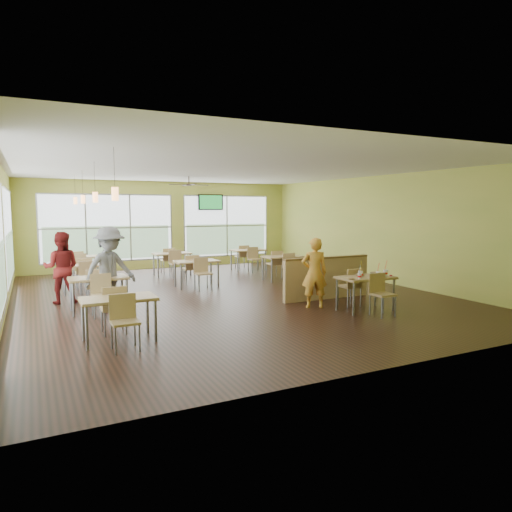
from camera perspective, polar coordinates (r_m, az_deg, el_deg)
name	(u,v)px	position (r m, az deg, el deg)	size (l,w,h in m)	color
room	(227,233)	(11.60, -3.70, 2.92)	(12.00, 12.04, 3.20)	black
window_bays	(101,234)	(13.91, -18.83, 2.61)	(9.24, 10.24, 2.38)	white
main_table	(366,282)	(10.16, 13.53, -3.17)	(1.22, 1.52, 0.87)	tan
half_wall_divider	(327,278)	(11.32, 8.81, -2.70)	(2.40, 0.14, 1.04)	tan
dining_tables	(168,265)	(12.96, -10.89, -1.16)	(6.92, 8.72, 0.87)	tan
pendant_lights	(89,198)	(11.44, -20.16, 6.80)	(0.11, 7.31, 0.86)	#2D2119
ceiling_fan	(189,185)	(14.42, -8.38, 8.82)	(1.25, 1.25, 0.29)	#2D2119
tv_backwall	(211,202)	(17.73, -5.69, 6.71)	(1.00, 0.07, 0.60)	black
man_plaid	(314,273)	(10.24, 7.31, -2.10)	(0.58, 0.38, 1.57)	orange
patron_maroon	(61,268)	(11.55, -23.16, -1.35)	(0.82, 0.64, 1.68)	maroon
patron_grey	(110,269)	(10.31, -17.82, -1.57)	(1.18, 0.68, 1.83)	slate
cup_blue	(360,276)	(9.73, 12.83, -2.46)	(0.09, 0.09, 0.32)	white
cup_yellow	(361,274)	(9.94, 12.94, -2.22)	(0.11, 0.11, 0.38)	white
cup_red_near	(378,274)	(10.06, 15.01, -2.22)	(0.09, 0.09, 0.34)	white
cup_red_far	(386,273)	(10.26, 15.88, -2.05)	(0.10, 0.10, 0.38)	white
food_basket	(375,273)	(10.49, 14.69, -2.10)	(0.22, 0.22, 0.05)	black
ketchup_cup	(391,276)	(10.35, 16.50, -2.35)	(0.06, 0.06, 0.02)	maroon
wrapper_left	(351,279)	(9.65, 11.83, -2.78)	(0.15, 0.14, 0.04)	#A98052
wrapper_mid	(360,275)	(10.20, 12.88, -2.30)	(0.21, 0.19, 0.05)	#A98052
wrapper_right	(382,276)	(10.16, 15.49, -2.46)	(0.13, 0.12, 0.03)	#A98052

